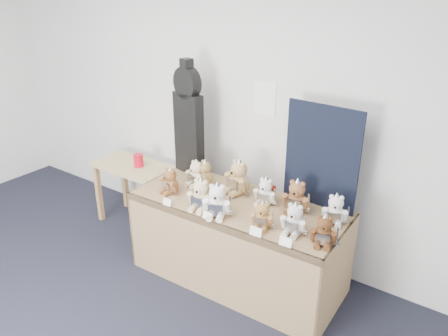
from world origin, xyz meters
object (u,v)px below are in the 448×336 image
Objects in this scene: display_table at (233,224)px; teddy_back_end at (335,210)px; teddy_back_right at (296,198)px; guitar_case at (188,119)px; teddy_front_right at (262,216)px; teddy_back_centre_left at (238,178)px; teddy_front_far_left at (170,182)px; teddy_back_centre_right at (266,192)px; teddy_front_centre at (217,202)px; teddy_front_end at (324,231)px; side_table at (134,175)px; teddy_back_left at (196,174)px; teddy_back_far_left at (204,174)px; teddy_front_far_right at (294,220)px; red_cup at (139,160)px; teddy_front_left at (201,196)px.

display_table is 0.85m from teddy_back_end.
guitar_case is at bearing 166.53° from teddy_back_right.
teddy_back_centre_left is at bearing 124.75° from teddy_front_right.
guitar_case reaches higher than teddy_front_far_left.
teddy_back_centre_right is (-0.17, 0.34, 0.01)m from teddy_front_right.
teddy_front_centre is 1.20× the size of teddy_front_end.
teddy_front_far_left is at bearing 161.31° from teddy_front_right.
teddy_front_end reaches higher than teddy_front_right.
side_table is 1.86m from teddy_front_right.
teddy_back_left is 1.03× the size of teddy_back_far_left.
teddy_back_centre_left is (0.39, 0.10, 0.03)m from teddy_back_left.
display_table is at bearing -6.91° from teddy_back_left.
teddy_front_end is (2.26, -0.35, 0.29)m from side_table.
teddy_front_far_right is 0.89× the size of teddy_back_right.
display_table is 0.46m from teddy_front_right.
teddy_front_far_left is at bearing 162.00° from teddy_front_end.
teddy_back_far_left is at bearing 114.46° from teddy_front_centre.
teddy_back_right is (0.47, 0.42, -0.00)m from teddy_front_centre.
display_table is 1.06m from guitar_case.
teddy_front_far_left is 0.99× the size of teddy_front_end.
teddy_back_far_left is (-1.22, -0.04, -0.00)m from teddy_back_end.
teddy_front_right is 0.91× the size of teddy_back_centre_right.
guitar_case is at bearing 7.30° from red_cup.
teddy_back_centre_left reaches higher than display_table.
teddy_front_end is 1.34m from teddy_back_left.
teddy_back_centre_left is (-0.09, 0.43, 0.01)m from teddy_front_centre.
guitar_case is 3.50× the size of teddy_front_centre.
teddy_back_far_left is (-0.34, -0.04, -0.03)m from teddy_back_centre_left.
guitar_case is 1.67m from teddy_front_end.
teddy_back_right is at bearing 14.49° from teddy_back_centre_left.
teddy_front_centre is at bearing -173.94° from teddy_front_far_right.
guitar_case is 0.85m from teddy_front_left.
guitar_case reaches higher than teddy_front_far_right.
teddy_back_left is at bearing 145.57° from teddy_front_right.
teddy_front_far_left is 1.06× the size of teddy_front_right.
teddy_back_centre_right reaches higher than side_table.
red_cup is (-1.35, 0.26, 0.16)m from display_table.
teddy_back_left and teddy_back_end have the same top height.
teddy_front_left reaches higher than teddy_front_far_right.
teddy_front_far_left is 1.18m from teddy_front_far_right.
teddy_front_centre reaches higher than teddy_front_left.
teddy_back_end is (1.37, 0.33, 0.01)m from teddy_front_far_left.
teddy_front_far_left is 0.58m from teddy_front_centre.
teddy_back_centre_left is (-0.11, 0.24, 0.30)m from display_table.
teddy_front_far_left is (0.84, -0.35, 0.29)m from side_table.
teddy_back_far_left is (-0.90, -0.03, -0.02)m from teddy_back_right.
side_table is 1.01m from guitar_case.
teddy_front_right is at bearing -13.23° from red_cup.
teddy_front_left is 0.55m from teddy_front_right.
teddy_front_far_right reaches higher than teddy_back_far_left.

